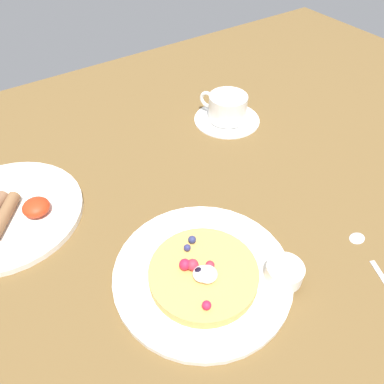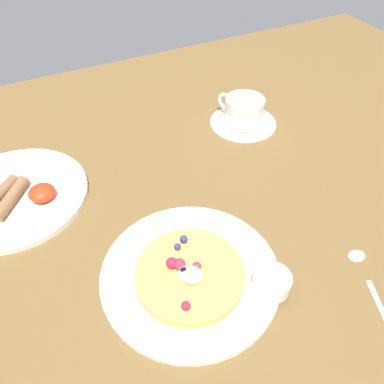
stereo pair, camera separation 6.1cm
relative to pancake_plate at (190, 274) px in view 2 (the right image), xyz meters
The scene contains 9 objects.
ground_plane 11.03cm from the pancake_plate, 79.82° to the left, with size 191.13×125.48×3.00cm, color brown.
pancake_plate is the anchor object (origin of this frame).
pancake_with_berries 1.86cm from the pancake_plate, 122.15° to the right, with size 16.06×16.06×3.47cm.
syrup_ramekin 11.98cm from the pancake_plate, 39.04° to the right, with size 5.44×5.44×2.67cm.
breakfast_plate 35.95cm from the pancake_plate, 126.16° to the left, with size 26.16×26.16×1.14cm, color white.
fried_breakfast 34.49cm from the pancake_plate, 128.13° to the left, with size 15.43×10.13×2.73cm.
coffee_saucer 42.08cm from the pancake_plate, 47.36° to the left, with size 14.85×14.85×0.62cm, color white.
coffee_cup 42.25cm from the pancake_plate, 47.54° to the left, with size 8.52×11.05×5.58cm.
teaspoon 26.46cm from the pancake_plate, 25.74° to the right, with size 7.18×14.05×0.60cm.
Camera 2 is at (-16.00, -39.65, 49.20)cm, focal length 35.69 mm.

